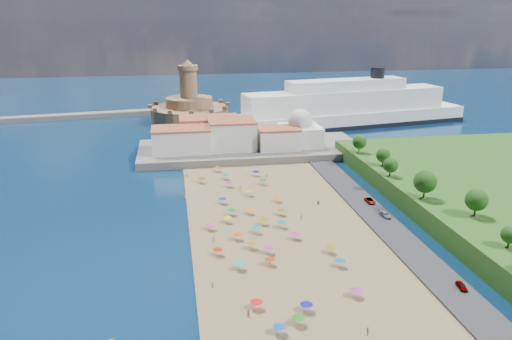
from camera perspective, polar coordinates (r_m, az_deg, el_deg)
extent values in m
plane|color=#071938|center=(134.52, 0.10, -6.51)|extent=(700.00, 700.00, 0.00)
cube|color=#59544C|center=(203.60, -0.59, 2.36)|extent=(90.00, 36.00, 3.00)
cube|color=#59544C|center=(235.43, -7.25, 4.23)|extent=(18.00, 70.00, 2.40)
cube|color=silver|center=(195.89, -8.54, 3.36)|extent=(22.00, 14.00, 9.00)
cube|color=silver|center=(198.89, -2.79, 4.05)|extent=(18.00, 16.00, 11.00)
cube|color=silver|center=(198.29, 2.54, 3.57)|extent=(16.00, 12.00, 8.00)
cube|color=silver|center=(209.89, -5.36, 4.57)|extent=(24.00, 14.00, 10.00)
cube|color=silver|center=(204.34, 5.05, 3.94)|extent=(16.00, 16.00, 8.00)
sphere|color=silver|center=(203.02, 5.10, 5.58)|extent=(10.00, 10.00, 10.00)
cylinder|color=silver|center=(202.27, 5.13, 6.64)|extent=(1.20, 1.20, 1.60)
cylinder|color=#936D49|center=(264.16, -7.59, 6.30)|extent=(40.00, 40.00, 8.00)
cylinder|color=#936D49|center=(262.98, -7.64, 7.68)|extent=(24.00, 24.00, 5.00)
cylinder|color=#936D49|center=(261.55, -7.73, 9.73)|extent=(9.00, 9.00, 14.00)
cylinder|color=#936D49|center=(260.58, -7.80, 11.52)|extent=(10.40, 10.40, 2.40)
cone|color=#936D49|center=(260.32, -7.83, 12.11)|extent=(6.00, 6.00, 3.00)
cube|color=black|center=(256.67, 10.04, 5.18)|extent=(133.13, 41.67, 2.12)
cube|color=white|center=(256.09, 10.08, 5.81)|extent=(132.08, 41.11, 7.84)
cube|color=white|center=(254.43, 10.18, 7.82)|extent=(105.72, 33.23, 10.46)
cube|color=white|center=(253.26, 10.28, 9.57)|extent=(62.19, 22.39, 5.23)
cylinder|color=black|center=(261.61, 13.73, 10.76)|extent=(6.97, 6.97, 5.23)
cylinder|color=gray|center=(179.24, -4.40, 0.10)|extent=(0.07, 0.07, 2.00)
cone|color=#9E520E|center=(178.97, -4.41, 0.37)|extent=(2.50, 2.50, 0.60)
cylinder|color=gray|center=(99.26, 0.04, -15.13)|extent=(0.07, 0.07, 2.00)
cone|color=red|center=(98.78, 0.04, -14.69)|extent=(2.50, 2.50, 0.60)
cylinder|color=gray|center=(134.61, 0.91, -5.92)|extent=(0.07, 0.07, 2.00)
cone|color=#846B0C|center=(134.26, 0.91, -5.56)|extent=(2.50, 2.50, 0.60)
cylinder|color=gray|center=(150.49, 2.46, -3.33)|extent=(0.07, 0.07, 2.00)
cone|color=orange|center=(150.17, 2.46, -3.01)|extent=(2.50, 2.50, 0.60)
cylinder|color=gray|center=(104.83, 11.34, -13.58)|extent=(0.07, 0.07, 2.00)
cone|color=#AC25A2|center=(104.37, 11.37, -13.16)|extent=(2.50, 2.50, 0.60)
cylinder|color=gray|center=(149.35, -3.83, -3.52)|extent=(0.07, 0.07, 2.00)
cone|color=#0E28B6|center=(149.03, -3.84, -3.20)|extent=(2.50, 2.50, 0.60)
cylinder|color=gray|center=(165.42, 0.76, -1.36)|extent=(0.07, 0.07, 2.00)
cone|color=#196F13|center=(165.13, 0.76, -1.06)|extent=(2.50, 2.50, 0.60)
cylinder|color=gray|center=(141.49, -0.71, -4.71)|extent=(0.07, 0.07, 2.00)
cone|color=orange|center=(141.15, -0.71, -4.37)|extent=(2.50, 2.50, 0.60)
cylinder|color=gray|center=(140.85, 2.88, -4.84)|extent=(0.07, 0.07, 2.00)
cone|color=#87550C|center=(140.51, 2.89, -4.50)|extent=(2.50, 2.50, 0.60)
cylinder|color=gray|center=(136.01, -3.28, -5.69)|extent=(0.07, 0.07, 2.00)
cone|color=#DBC60B|center=(135.66, -3.28, -5.34)|extent=(2.50, 2.50, 0.60)
cylinder|color=gray|center=(132.09, -5.21, -6.47)|extent=(0.07, 0.07, 2.00)
cone|color=#C82A93|center=(131.72, -5.22, -6.11)|extent=(2.50, 2.50, 0.60)
cylinder|color=gray|center=(120.89, 8.50, -8.98)|extent=(0.07, 0.07, 2.00)
cone|color=#82700B|center=(120.50, 8.52, -8.60)|extent=(2.50, 2.50, 0.60)
cylinder|color=gray|center=(126.13, -2.11, -7.61)|extent=(0.07, 0.07, 2.00)
cone|color=#D24509|center=(125.75, -2.12, -7.24)|extent=(2.50, 2.50, 0.60)
cylinder|color=gray|center=(112.49, -1.85, -10.92)|extent=(0.07, 0.07, 2.00)
cone|color=#119E9A|center=(112.06, -1.85, -10.51)|extent=(2.50, 2.50, 0.60)
cylinder|color=gray|center=(174.03, -0.03, -0.39)|extent=(0.07, 0.07, 2.00)
cone|color=#0B118F|center=(173.75, -0.03, -0.11)|extent=(2.50, 2.50, 0.60)
cylinder|color=gray|center=(170.75, -3.44, -0.78)|extent=(0.07, 0.07, 2.00)
cone|color=#0D776B|center=(170.47, -3.44, -0.49)|extent=(2.50, 2.50, 0.60)
cylinder|color=gray|center=(95.26, 4.85, -16.76)|extent=(0.07, 0.07, 2.00)
cone|color=#237715|center=(94.76, 4.86, -16.31)|extent=(2.50, 2.50, 0.60)
cylinder|color=gray|center=(119.39, 1.47, -9.13)|extent=(0.07, 0.07, 2.00)
cone|color=#B02592|center=(118.99, 1.47, -8.74)|extent=(2.50, 2.50, 0.60)
cylinder|color=gray|center=(99.06, 5.78, -15.31)|extent=(0.07, 0.07, 2.00)
cone|color=#150CA3|center=(98.57, 5.80, -14.87)|extent=(2.50, 2.50, 0.60)
cylinder|color=gray|center=(121.56, -0.50, -8.61)|extent=(0.07, 0.07, 2.00)
cone|color=#A0690E|center=(121.16, -0.50, -8.23)|extent=(2.50, 2.50, 0.60)
cylinder|color=gray|center=(155.38, -0.78, -2.63)|extent=(0.07, 0.07, 2.00)
cone|color=gold|center=(155.08, -0.78, -2.32)|extent=(2.50, 2.50, 0.60)
cylinder|color=gray|center=(133.06, 3.00, -6.23)|extent=(0.07, 0.07, 2.00)
cone|color=#0F6F8B|center=(132.70, 3.01, -5.88)|extent=(2.50, 2.50, 0.60)
cylinder|color=gray|center=(140.84, -2.78, -4.84)|extent=(0.07, 0.07, 2.00)
cone|color=#126726|center=(140.50, -2.79, -4.50)|extent=(2.50, 2.50, 0.60)
cylinder|color=gray|center=(118.86, -4.38, -9.31)|extent=(0.07, 0.07, 2.00)
cone|color=#AB1C0D|center=(118.46, -4.39, -8.92)|extent=(2.50, 2.50, 0.60)
cylinder|color=gray|center=(167.82, -6.20, -1.18)|extent=(0.07, 0.07, 2.00)
cone|color=#903F0D|center=(167.53, -6.21, -0.89)|extent=(2.50, 2.50, 0.60)
cylinder|color=gray|center=(163.44, -3.15, -1.62)|extent=(0.07, 0.07, 2.00)
cone|color=#A42378|center=(163.15, -3.16, -1.32)|extent=(2.50, 2.50, 0.60)
cylinder|color=gray|center=(114.37, 1.58, -10.41)|extent=(0.07, 0.07, 2.00)
cone|color=#B6280E|center=(113.95, 1.59, -10.01)|extent=(2.50, 2.50, 0.60)
cylinder|color=gray|center=(126.70, 4.56, -7.54)|extent=(0.07, 0.07, 2.00)
cone|color=#BA288C|center=(126.32, 4.57, -7.17)|extent=(2.50, 2.50, 0.60)
cylinder|color=gray|center=(129.68, 0.05, -6.86)|extent=(0.07, 0.07, 2.00)
cone|color=#107B94|center=(129.31, 0.05, -6.50)|extent=(2.50, 2.50, 0.60)
cylinder|color=gray|center=(92.82, 2.69, -17.74)|extent=(0.07, 0.07, 2.00)
cone|color=#0C4DA6|center=(92.30, 2.70, -17.29)|extent=(2.50, 2.50, 0.60)
cylinder|color=gray|center=(115.20, 9.57, -10.44)|extent=(0.07, 0.07, 2.00)
cone|color=#0E5C87|center=(114.79, 9.59, -10.05)|extent=(2.50, 2.50, 0.60)
imported|color=tan|center=(106.39, -5.02, -12.91)|extent=(0.68, 0.63, 1.56)
imported|color=tan|center=(97.20, -0.86, -16.05)|extent=(1.13, 1.55, 1.62)
imported|color=tan|center=(94.59, 12.63, -17.54)|extent=(0.44, 1.03, 1.75)
imported|color=tan|center=(173.73, -7.93, -0.66)|extent=(1.05, 0.71, 1.65)
imported|color=tan|center=(115.30, 1.60, -10.28)|extent=(0.66, 0.86, 1.57)
imported|color=tan|center=(138.55, 5.20, -5.34)|extent=(0.74, 0.77, 1.78)
imported|color=tan|center=(152.47, -8.12, -3.26)|extent=(1.31, 1.27, 1.79)
imported|color=tan|center=(149.11, 7.13, -3.74)|extent=(1.37, 1.40, 1.60)
imported|color=tan|center=(125.26, -4.82, -7.91)|extent=(1.07, 0.99, 1.76)
imported|color=tan|center=(171.65, 1.21, -0.68)|extent=(1.25, 0.79, 1.84)
imported|color=tan|center=(160.19, -1.78, -2.05)|extent=(0.81, 0.96, 1.76)
imported|color=gray|center=(143.32, 14.55, -4.97)|extent=(2.35, 4.68, 1.30)
imported|color=gray|center=(152.64, 12.91, -3.43)|extent=(2.19, 4.74, 1.32)
imported|color=gray|center=(113.18, 22.45, -12.15)|extent=(1.89, 3.73, 1.22)
cylinder|color=#382314|center=(122.49, 26.92, -7.43)|extent=(0.50, 0.50, 2.17)
sphere|color=#14380F|center=(121.75, 27.04, -6.59)|extent=(3.91, 3.91, 3.91)
cylinder|color=#382314|center=(136.84, 23.75, -4.23)|extent=(0.50, 0.50, 3.11)
sphere|color=#14380F|center=(135.90, 23.89, -3.14)|extent=(5.60, 5.60, 5.60)
cylinder|color=#382314|center=(144.50, 18.65, -2.44)|extent=(0.50, 0.50, 3.49)
sphere|color=#14380F|center=(143.51, 18.77, -1.26)|extent=(6.28, 6.28, 6.28)
cylinder|color=#382314|center=(161.07, 15.07, -0.24)|extent=(0.50, 0.50, 2.61)
sphere|color=#14380F|center=(160.40, 15.13, 0.56)|extent=(4.69, 4.69, 4.69)
cylinder|color=#382314|center=(171.49, 14.28, 0.90)|extent=(0.50, 0.50, 2.62)
sphere|color=#14380F|center=(170.85, 14.33, 1.66)|extent=(4.72, 4.72, 4.72)
cylinder|color=#382314|center=(185.96, 11.69, 2.40)|extent=(0.50, 0.50, 2.83)
sphere|color=#14380F|center=(185.32, 11.74, 3.16)|extent=(5.10, 5.10, 5.10)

